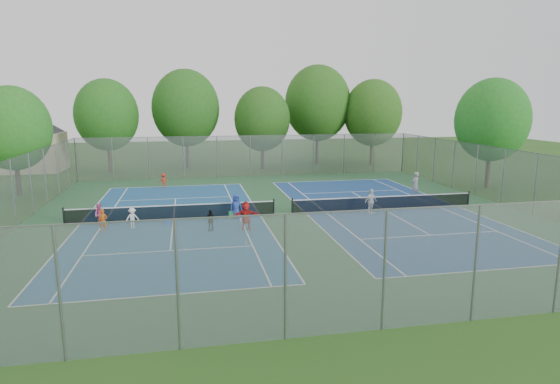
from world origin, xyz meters
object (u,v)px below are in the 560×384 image
at_px(net_right, 384,203).
at_px(instructor, 415,185).
at_px(ball_hopper, 231,215).
at_px(ball_crate, 168,222).
at_px(net_left, 173,212).

distance_m(net_right, instructor, 5.17).
bearing_deg(ball_hopper, ball_crate, -171.68).
relative_size(ball_crate, ball_hopper, 0.72).
height_order(ball_hopper, instructor, instructor).
xyz_separation_m(net_left, instructor, (17.97, 3.26, 0.54)).
height_order(net_right, ball_hopper, net_right).
height_order(net_right, ball_crate, net_right).
bearing_deg(ball_hopper, net_left, 170.62).
distance_m(ball_hopper, instructor, 14.95).
distance_m(net_right, ball_hopper, 10.48).
relative_size(ball_crate, instructor, 0.18).
relative_size(net_left, instructor, 6.44).
distance_m(ball_crate, ball_hopper, 3.86).
height_order(net_left, net_right, same).
bearing_deg(instructor, ball_crate, -10.91).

